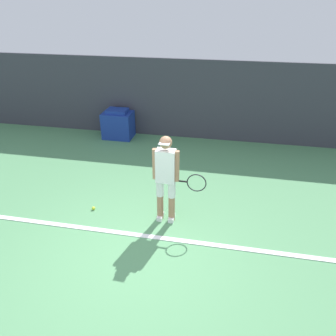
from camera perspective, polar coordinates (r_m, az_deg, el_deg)
ground_plane at (r=5.58m, az=-6.01°, el=-14.95°), size 24.00×24.00×0.00m
back_wall at (r=9.57m, az=2.76°, el=11.80°), size 24.00×0.10×2.26m
court_baseline at (r=5.94m, az=-4.58°, el=-11.64°), size 21.60×0.10×0.01m
tennis_player at (r=5.80m, az=-0.24°, el=-1.35°), size 0.97×0.29×1.70m
tennis_ball at (r=6.71m, az=-12.84°, el=-6.83°), size 0.07×0.07×0.07m
covered_chair at (r=9.85m, az=-8.68°, el=7.56°), size 0.85×0.64×0.86m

